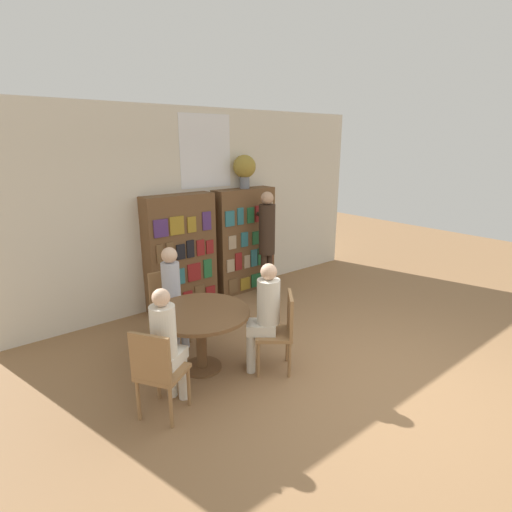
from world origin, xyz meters
TOP-DOWN VIEW (x-y plane):
  - ground_plane at (0.00, 0.00)m, footprint 16.00×16.00m
  - wall_back at (0.00, 3.36)m, footprint 6.40×0.07m
  - bookshelf_left at (-0.61, 3.17)m, footprint 1.10×0.34m
  - bookshelf_right at (0.61, 3.17)m, footprint 1.10×0.34m
  - flower_vase at (0.63, 3.17)m, footprint 0.37×0.37m
  - reading_table at (-1.32, 1.44)m, footprint 1.10×1.10m
  - chair_near_camera at (-2.07, 0.96)m, footprint 0.55×0.55m
  - chair_left_side at (-1.27, 2.33)m, footprint 0.42×0.42m
  - chair_far_side at (-0.63, 0.88)m, footprint 0.56×0.56m
  - seated_reader_left at (-1.28, 2.14)m, footprint 0.24×0.36m
  - seated_reader_right at (-0.77, 1.00)m, footprint 0.41×0.40m
  - seated_reader_back at (-1.91, 1.06)m, footprint 0.40×0.37m
  - librarian_standing at (0.68, 2.67)m, footprint 0.26×0.53m

SIDE VIEW (x-z plane):
  - ground_plane at x=0.00m, z-range 0.00..0.00m
  - chair_near_camera at x=-2.07m, z-range 0.06..0.96m
  - chair_left_side at x=-1.27m, z-range 0.06..0.96m
  - chair_far_side at x=-0.63m, z-range 0.06..0.96m
  - reading_table at x=-1.32m, z-range 0.22..0.93m
  - seated_reader_back at x=-1.91m, z-range 0.07..1.31m
  - seated_reader_right at x=-0.77m, z-range 0.08..1.34m
  - seated_reader_left at x=-1.28m, z-range 0.08..1.35m
  - bookshelf_left at x=-0.61m, z-range 0.00..1.75m
  - bookshelf_right at x=0.61m, z-range 0.00..1.75m
  - librarian_standing at x=0.68m, z-range 0.18..1.93m
  - wall_back at x=0.00m, z-range 0.01..3.01m
  - flower_vase at x=0.63m, z-range 1.81..2.35m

